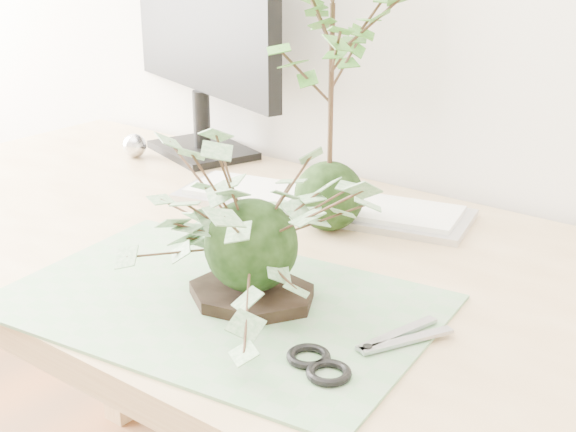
% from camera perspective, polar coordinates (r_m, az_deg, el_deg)
% --- Properties ---
extents(desk, '(1.60, 0.70, 0.74)m').
position_cam_1_polar(desk, '(1.14, -0.46, -6.72)').
color(desk, '#D2B687').
rests_on(desk, ground_plane).
extents(cutting_mat, '(0.54, 0.40, 0.00)m').
position_cam_1_polar(cutting_mat, '(0.96, -4.96, -6.17)').
color(cutting_mat, gray).
rests_on(cutting_mat, desk).
extents(stone_dish, '(0.19, 0.19, 0.01)m').
position_cam_1_polar(stone_dish, '(0.96, -2.57, -5.55)').
color(stone_dish, black).
rests_on(stone_dish, cutting_mat).
extents(ivy_kokedama, '(0.39, 0.39, 0.22)m').
position_cam_1_polar(ivy_kokedama, '(0.92, -2.69, 0.90)').
color(ivy_kokedama, black).
rests_on(ivy_kokedama, stone_dish).
extents(maple_kokedama, '(0.28, 0.28, 0.43)m').
position_cam_1_polar(maple_kokedama, '(1.11, 3.17, 13.59)').
color(maple_kokedama, black).
rests_on(maple_kokedama, desk).
extents(keyboard, '(0.49, 0.25, 0.02)m').
position_cam_1_polar(keyboard, '(1.26, 2.28, 0.92)').
color(keyboard, '#BABAC0').
rests_on(keyboard, desk).
extents(monitor, '(0.48, 0.20, 0.44)m').
position_cam_1_polar(monitor, '(1.53, -6.22, 13.74)').
color(monitor, black).
rests_on(monitor, desk).
extents(foil_ball, '(0.05, 0.05, 0.05)m').
position_cam_1_polar(foil_ball, '(1.56, -10.86, 4.95)').
color(foil_ball, silver).
rests_on(foil_ball, desk).
extents(scissors, '(0.10, 0.19, 0.01)m').
position_cam_1_polar(scissors, '(0.83, 4.07, -10.30)').
color(scissors, '#94939C').
rests_on(scissors, cutting_mat).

